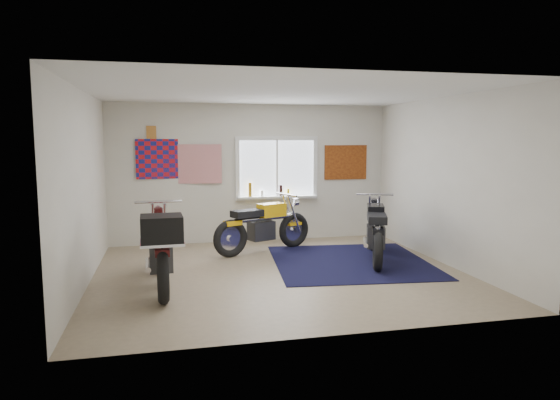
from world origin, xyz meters
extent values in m
plane|color=#9E896B|center=(0.00, 0.00, 0.00)|extent=(5.50, 5.50, 0.00)
plane|color=white|center=(0.00, 0.00, 2.70)|extent=(5.50, 5.50, 0.00)
plane|color=silver|center=(0.00, 2.50, 1.35)|extent=(5.50, 0.00, 5.50)
plane|color=silver|center=(0.00, -2.50, 1.35)|extent=(5.50, 0.00, 5.50)
plane|color=silver|center=(-2.75, 0.00, 1.35)|extent=(0.00, 5.00, 5.00)
plane|color=silver|center=(2.75, 0.00, 1.35)|extent=(0.00, 5.00, 5.00)
cube|color=black|center=(1.30, 0.41, 0.01)|extent=(2.75, 2.84, 0.01)
cube|color=white|center=(0.50, 2.48, 1.45)|extent=(1.50, 0.02, 1.10)
cube|color=white|center=(0.50, 2.47, 2.04)|extent=(1.66, 0.06, 0.08)
cube|color=white|center=(0.50, 2.47, 0.86)|extent=(1.66, 0.06, 0.08)
cube|color=white|center=(-0.29, 2.47, 1.45)|extent=(0.08, 0.06, 1.10)
cube|color=white|center=(1.29, 2.47, 1.45)|extent=(0.08, 0.06, 1.10)
cube|color=white|center=(0.50, 2.47, 1.45)|extent=(0.04, 0.06, 1.10)
cube|color=white|center=(0.50, 2.41, 0.88)|extent=(1.60, 0.16, 0.04)
cylinder|color=#916515|center=(-0.05, 2.40, 1.04)|extent=(0.07, 0.07, 0.28)
cylinder|color=white|center=(0.18, 2.40, 0.96)|extent=(0.06, 0.06, 0.12)
cylinder|color=black|center=(0.57, 2.40, 1.01)|extent=(0.06, 0.06, 0.22)
cylinder|color=gold|center=(0.72, 2.40, 0.97)|extent=(0.05, 0.05, 0.14)
plane|color=red|center=(-1.70, 2.48, 1.65)|extent=(1.00, 0.07, 1.00)
plane|color=red|center=(-1.05, 2.46, 1.55)|extent=(0.90, 0.09, 0.90)
cube|color=#B27233|center=(-1.90, 2.48, 2.15)|extent=(0.18, 0.02, 0.24)
cube|color=#A54C14|center=(1.95, 2.48, 1.55)|extent=(0.90, 0.03, 0.70)
torus|color=black|center=(0.67, 1.75, 0.33)|extent=(0.66, 0.38, 0.66)
torus|color=black|center=(-0.60, 1.20, 0.33)|extent=(0.66, 0.38, 0.66)
cylinder|color=silver|center=(0.67, 1.75, 0.33)|extent=(0.14, 0.13, 0.11)
cylinder|color=silver|center=(-0.60, 1.20, 0.33)|extent=(0.14, 0.13, 0.11)
cylinder|color=silver|center=(0.03, 1.47, 0.61)|extent=(1.18, 0.58, 0.09)
cube|color=#2D2E30|center=(-0.01, 1.45, 0.39)|extent=(0.52, 0.43, 0.34)
cylinder|color=silver|center=(-0.07, 1.60, 0.30)|extent=(0.53, 0.28, 0.07)
cube|color=yellow|center=(0.20, 1.54, 0.75)|extent=(0.55, 0.43, 0.24)
cube|color=black|center=(-0.28, 1.34, 0.73)|extent=(0.61, 0.47, 0.12)
cube|color=yellow|center=(-0.56, 1.22, 0.59)|extent=(0.33, 0.26, 0.08)
cube|color=yellow|center=(0.67, 1.75, 0.44)|extent=(0.31, 0.24, 0.05)
cylinder|color=silver|center=(0.50, 1.68, 1.01)|extent=(0.28, 0.58, 0.04)
cylinder|color=silver|center=(0.69, 1.75, 0.85)|extent=(0.15, 0.18, 0.16)
torus|color=black|center=(2.01, 1.13, 0.32)|extent=(0.36, 0.66, 0.65)
torus|color=black|center=(1.49, -0.22, 0.32)|extent=(0.36, 0.66, 0.65)
cylinder|color=silver|center=(2.01, 1.13, 0.32)|extent=(0.14, 0.14, 0.11)
cylinder|color=silver|center=(1.49, -0.22, 0.32)|extent=(0.14, 0.14, 0.11)
cylinder|color=silver|center=(1.75, 0.46, 0.64)|extent=(0.55, 1.25, 0.09)
cube|color=#2D2E30|center=(1.73, 0.41, 0.41)|extent=(0.44, 0.54, 0.35)
cylinder|color=silver|center=(1.58, 0.47, 0.31)|extent=(0.27, 0.56, 0.07)
cube|color=black|center=(1.82, 0.63, 0.79)|extent=(0.44, 0.58, 0.25)
cube|color=black|center=(1.62, 0.12, 0.77)|extent=(0.47, 0.63, 0.12)
cube|color=black|center=(1.51, -0.17, 0.62)|extent=(0.27, 0.35, 0.08)
cube|color=black|center=(2.01, 1.13, 0.44)|extent=(0.24, 0.32, 0.05)
cylinder|color=silver|center=(1.94, 0.96, 1.06)|extent=(0.61, 0.26, 0.04)
cylinder|color=silver|center=(2.01, 1.15, 0.89)|extent=(0.19, 0.16, 0.17)
torus|color=black|center=(-1.78, 0.46, 0.35)|extent=(0.17, 0.71, 0.71)
torus|color=black|center=(-1.72, -1.06, 0.35)|extent=(0.17, 0.71, 0.71)
cylinder|color=silver|center=(-1.78, 0.46, 0.35)|extent=(0.11, 0.12, 0.12)
cylinder|color=silver|center=(-1.72, -1.06, 0.35)|extent=(0.11, 0.12, 0.12)
cylinder|color=silver|center=(-1.75, -0.30, 0.67)|extent=(0.15, 1.37, 0.10)
cube|color=#2D2E30|center=(-1.75, -0.35, 0.43)|extent=(0.32, 0.50, 0.37)
cylinder|color=silver|center=(-1.92, -0.36, 0.33)|extent=(0.10, 0.60, 0.08)
cube|color=#420B0A|center=(-1.76, -0.10, 0.83)|extent=(0.30, 0.55, 0.26)
cube|color=black|center=(-1.74, -0.68, 0.80)|extent=(0.33, 0.61, 0.13)
cube|color=#420B0A|center=(-1.72, -1.01, 0.65)|extent=(0.19, 0.33, 0.09)
cube|color=#420B0A|center=(-1.78, 0.46, 0.48)|extent=(0.16, 0.31, 0.05)
cylinder|color=silver|center=(-1.77, 0.26, 1.11)|extent=(0.67, 0.07, 0.04)
cylinder|color=silver|center=(-1.78, 0.48, 0.93)|extent=(0.18, 0.12, 0.17)
cube|color=black|center=(-1.72, -1.17, 0.96)|extent=(0.51, 0.48, 0.33)
camera|label=1|loc=(-1.64, -7.21, 2.02)|focal=32.00mm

